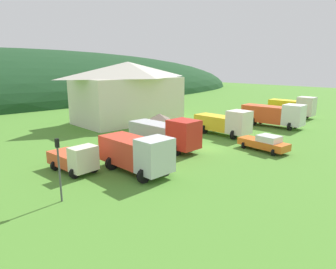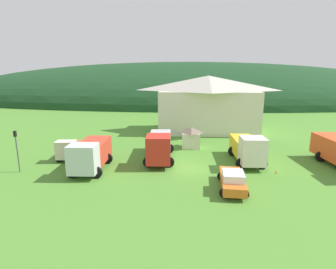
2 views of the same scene
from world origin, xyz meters
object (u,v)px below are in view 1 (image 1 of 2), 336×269
heavy_rig_white (274,114)px  play_shed_cream (159,124)px  service_pickup_orange (264,143)px  traffic_light_west (59,163)px  light_truck_cream (75,159)px  depot_building (129,91)px  flatbed_truck_yellow (294,106)px  heavy_rig_striped (225,122)px  crane_truck_red (167,133)px  traffic_cone_near_pickup (256,137)px  tow_truck_silver (137,152)px

heavy_rig_white → play_shed_cream: bearing=-119.6°
service_pickup_orange → traffic_light_west: size_ratio=1.27×
light_truck_cream → heavy_rig_white: heavy_rig_white is taller
depot_building → flatbed_truck_yellow: (21.90, -15.43, -2.79)m
depot_building → flatbed_truck_yellow: size_ratio=2.26×
heavy_rig_white → traffic_light_west: traffic_light_west is taller
heavy_rig_striped → service_pickup_orange: 7.41m
light_truck_cream → traffic_light_west: traffic_light_west is taller
light_truck_cream → flatbed_truck_yellow: size_ratio=0.66×
crane_truck_red → heavy_rig_white: size_ratio=0.99×
crane_truck_red → heavy_rig_white: 18.82m
depot_building → traffic_light_west: 27.99m
heavy_rig_white → traffic_cone_near_pickup: size_ratio=15.57×
play_shed_cream → traffic_light_west: (-16.78, -9.63, 1.13)m
flatbed_truck_yellow → traffic_light_west: 41.79m
depot_building → play_shed_cream: (-2.87, -10.19, -3.21)m
flatbed_truck_yellow → crane_truck_red: bearing=-94.5°
depot_building → crane_truck_red: size_ratio=1.96×
heavy_rig_striped → heavy_rig_white: 9.46m
flatbed_truck_yellow → service_pickup_orange: flatbed_truck_yellow is taller
crane_truck_red → service_pickup_orange: bearing=39.9°
flatbed_truck_yellow → traffic_cone_near_pickup: (-16.80, -3.30, -1.80)m
heavy_rig_white → service_pickup_orange: size_ratio=1.65×
traffic_light_west → traffic_cone_near_pickup: 24.90m
flatbed_truck_yellow → traffic_light_west: (-41.55, -4.39, 0.72)m
heavy_rig_striped → heavy_rig_white: size_ratio=0.84×
heavy_rig_white → depot_building: bearing=-149.3°
service_pickup_orange → flatbed_truck_yellow: bearing=112.4°
heavy_rig_striped → traffic_cone_near_pickup: (2.15, -2.99, -1.63)m
flatbed_truck_yellow → service_pickup_orange: 22.83m
tow_truck_silver → flatbed_truck_yellow: (34.79, 3.43, 0.11)m
tow_truck_silver → crane_truck_red: bearing=116.9°
depot_building → heavy_rig_striped: (2.95, -15.74, -2.96)m
traffic_light_west → traffic_cone_near_pickup: size_ratio=7.46×
depot_building → heavy_rig_striped: depot_building is taller
depot_building → traffic_light_west: size_ratio=4.03×
heavy_rig_white → traffic_light_west: (-31.96, -2.67, 0.75)m
play_shed_cream → light_truck_cream: bearing=-159.2°
traffic_light_west → heavy_rig_striped: bearing=10.2°
tow_truck_silver → traffic_light_west: (-6.76, -0.96, 0.83)m
depot_building → heavy_rig_white: (12.30, -17.16, -2.83)m
light_truck_cream → traffic_cone_near_pickup: 21.86m
play_shed_cream → depot_building: bearing=74.3°
traffic_cone_near_pickup → heavy_rig_white: bearing=12.3°
play_shed_cream → crane_truck_red: size_ratio=0.32×
play_shed_cream → heavy_rig_white: size_ratio=0.31×
traffic_cone_near_pickup → flatbed_truck_yellow: bearing=11.1°
play_shed_cream → traffic_cone_near_pickup: play_shed_cream is taller
heavy_rig_striped → traffic_light_west: size_ratio=1.76×
heavy_rig_white → flatbed_truck_yellow: size_ratio=1.17×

